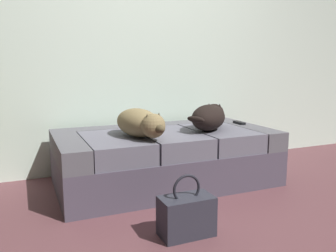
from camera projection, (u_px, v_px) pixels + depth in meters
ground_plane at (226, 230)px, 2.15m from camera, size 10.00×10.00×0.00m
back_wall at (141, 24)px, 3.35m from camera, size 6.40×0.10×2.80m
couch at (166, 157)px, 2.99m from camera, size 1.82×0.95×0.46m
dog_tan at (140, 123)px, 2.67m from camera, size 0.36×0.64×0.22m
dog_dark at (209, 117)px, 3.01m from camera, size 0.53×0.55×0.22m
tv_remote at (239, 123)px, 3.32m from camera, size 0.05×0.15×0.02m
handbag at (186, 215)px, 2.07m from camera, size 0.32×0.18×0.38m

